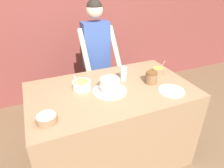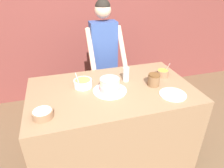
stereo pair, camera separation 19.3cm
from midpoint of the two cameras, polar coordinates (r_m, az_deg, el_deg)
wall_back at (r=3.39m, az=-6.54°, el=17.50°), size 10.00×0.05×2.60m
counter at (r=2.29m, az=2.42°, el=-11.74°), size 1.65×0.98×0.95m
person_baker at (r=2.72m, az=-0.30°, el=9.50°), size 0.47×0.46×1.71m
cake at (r=1.94m, az=2.20°, el=-0.59°), size 0.33×0.33×0.14m
frosting_bowl_orange at (r=2.34m, az=16.57°, el=3.00°), size 0.13×0.13×0.17m
frosting_bowl_white at (r=1.68m, az=-16.13°, el=-8.23°), size 0.17×0.17×0.06m
frosting_bowl_yellow at (r=2.03m, az=-5.63°, el=0.21°), size 0.18×0.18×0.18m
drinking_glass at (r=2.14m, az=6.61°, el=2.71°), size 0.06×0.06×0.16m
ceramic_plate at (r=2.02m, az=19.62°, el=-2.90°), size 0.25×0.25×0.01m
stoneware_jar at (r=2.11m, az=14.41°, el=1.09°), size 0.12×0.12×0.13m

